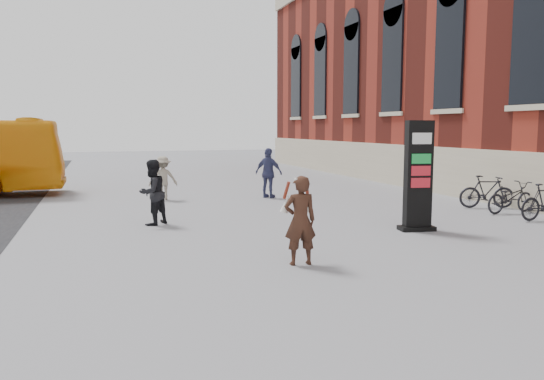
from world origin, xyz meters
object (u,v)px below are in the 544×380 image
object	(u,v)px
pedestrian_a	(152,192)
bike_6	(510,197)
info_pylon	(418,176)
bike_7	(487,192)
pedestrian_c	(269,173)
woman	(300,219)
pedestrian_b	(163,178)

from	to	relation	value
pedestrian_a	bike_6	bearing A→B (deg)	132.02
info_pylon	bike_6	xyz separation A→B (m)	(4.19, 1.46, -0.89)
pedestrian_a	bike_7	bearing A→B (deg)	137.60
info_pylon	bike_6	world-z (taller)	info_pylon
bike_6	bike_7	xyz separation A→B (m)	(0.00, 1.02, 0.05)
pedestrian_a	pedestrian_c	size ratio (longest dim) A/B	0.95
woman	bike_6	world-z (taller)	woman
woman	bike_6	distance (m)	8.93
info_pylon	pedestrian_a	distance (m)	6.79
pedestrian_c	woman	bearing A→B (deg)	121.60
pedestrian_b	bike_6	distance (m)	11.37
pedestrian_a	bike_6	size ratio (longest dim) A/B	0.96
pedestrian_c	info_pylon	bearing A→B (deg)	148.87
woman	pedestrian_a	bearing A→B (deg)	-60.91
woman	bike_6	bearing A→B (deg)	-150.62
pedestrian_b	pedestrian_c	xyz separation A→B (m)	(3.70, -0.68, 0.14)
info_pylon	pedestrian_a	size ratio (longest dim) A/B	1.58
bike_7	bike_6	bearing A→B (deg)	-160.82
info_pylon	pedestrian_b	bearing A→B (deg)	133.96
pedestrian_b	bike_6	world-z (taller)	pedestrian_b
pedestrian_a	pedestrian_c	xyz separation A→B (m)	(4.55, 4.19, 0.05)
pedestrian_b	woman	bearing A→B (deg)	97.86
info_pylon	woman	bearing A→B (deg)	-141.87
pedestrian_b	bike_6	xyz separation A→B (m)	(9.51, -6.22, -0.30)
bike_6	info_pylon	bearing A→B (deg)	103.52
pedestrian_b	bike_6	size ratio (longest dim) A/B	0.86
pedestrian_a	pedestrian_b	world-z (taller)	pedestrian_a
pedestrian_b	pedestrian_c	size ratio (longest dim) A/B	0.85
info_pylon	bike_7	bearing A→B (deg)	39.90
pedestrian_c	bike_6	world-z (taller)	pedestrian_c
info_pylon	pedestrian_b	world-z (taller)	info_pylon
pedestrian_a	info_pylon	bearing A→B (deg)	114.88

